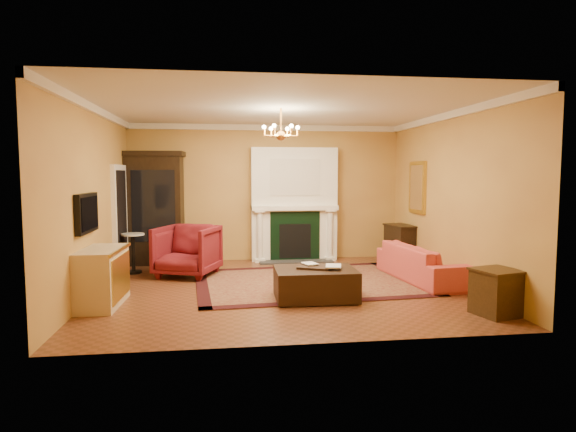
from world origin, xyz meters
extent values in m
cube|color=brown|center=(0.00, 0.00, -0.01)|extent=(6.00, 5.50, 0.02)
cube|color=silver|center=(0.00, 0.00, 3.01)|extent=(6.00, 5.50, 0.02)
cube|color=gold|center=(0.00, 2.76, 1.50)|extent=(6.00, 0.02, 3.00)
cube|color=gold|center=(0.00, -2.76, 1.50)|extent=(6.00, 0.02, 3.00)
cube|color=gold|center=(-3.01, 0.00, 1.50)|extent=(0.02, 5.50, 3.00)
cube|color=gold|center=(3.01, 0.00, 1.50)|extent=(0.02, 5.50, 3.00)
cube|color=white|center=(0.60, 2.59, 1.25)|extent=(1.90, 0.32, 2.50)
cube|color=silver|center=(0.60, 2.42, 1.85)|extent=(1.10, 0.01, 0.80)
cube|color=black|center=(0.60, 2.42, 0.55)|extent=(1.10, 0.02, 1.10)
cube|color=black|center=(0.60, 2.42, 0.45)|extent=(0.70, 0.02, 0.75)
cube|color=#333333|center=(0.60, 2.30, 0.02)|extent=(1.60, 0.50, 0.04)
cube|color=white|center=(0.60, 2.53, 1.18)|extent=(1.90, 0.44, 0.10)
cylinder|color=white|center=(-0.18, 2.41, 0.59)|extent=(0.14, 0.14, 1.18)
cylinder|color=white|center=(1.38, 2.41, 0.59)|extent=(0.14, 0.14, 1.18)
cube|color=white|center=(0.00, 2.71, 2.94)|extent=(6.00, 0.08, 0.12)
cube|color=white|center=(-2.96, 0.00, 2.94)|extent=(0.08, 5.50, 0.12)
cube|color=white|center=(2.96, 0.00, 2.94)|extent=(0.08, 5.50, 0.12)
cube|color=silver|center=(-2.96, 1.70, 1.05)|extent=(0.08, 1.05, 2.10)
cube|color=black|center=(-2.92, 1.70, 1.02)|extent=(0.02, 0.85, 1.95)
cube|color=black|center=(-2.95, -0.60, 1.35)|extent=(0.08, 0.95, 0.58)
cube|color=black|center=(-2.90, -0.60, 1.35)|extent=(0.01, 0.85, 0.48)
cube|color=gold|center=(2.97, 1.40, 1.65)|extent=(0.05, 0.76, 1.05)
cube|color=white|center=(2.94, 1.40, 1.65)|extent=(0.01, 0.62, 0.90)
cylinder|color=gold|center=(0.00, 0.00, 2.80)|extent=(0.03, 0.03, 0.40)
sphere|color=gold|center=(0.00, 0.00, 2.55)|extent=(0.16, 0.16, 0.16)
sphere|color=#FFE5B2|center=(0.28, 0.00, 2.69)|extent=(0.07, 0.07, 0.07)
sphere|color=#FFE5B2|center=(0.14, 0.24, 2.69)|extent=(0.07, 0.07, 0.07)
sphere|color=#FFE5B2|center=(-0.14, 0.24, 2.69)|extent=(0.07, 0.07, 0.07)
sphere|color=#FFE5B2|center=(-0.28, 0.00, 2.69)|extent=(0.07, 0.07, 0.07)
sphere|color=#FFE5B2|center=(-0.14, -0.24, 2.69)|extent=(0.07, 0.07, 0.07)
sphere|color=#FFE5B2|center=(0.14, -0.24, 2.69)|extent=(0.07, 0.07, 0.07)
cube|color=#4C1010|center=(0.51, 0.33, 0.01)|extent=(4.10, 3.20, 0.02)
cube|color=black|center=(-2.40, 2.49, 1.15)|extent=(1.18, 0.60, 2.29)
imported|color=maroon|center=(-1.64, 1.15, 0.53)|extent=(1.30, 1.26, 1.06)
cylinder|color=black|center=(-2.70, 1.56, 0.02)|extent=(0.30, 0.30, 0.04)
cylinder|color=black|center=(-2.70, 1.56, 0.39)|extent=(0.07, 0.07, 0.70)
cylinder|color=white|center=(-2.70, 1.56, 0.76)|extent=(0.43, 0.43, 0.03)
cube|color=tan|center=(-2.73, -0.76, 0.42)|extent=(0.57, 1.15, 0.84)
imported|color=#BF473C|center=(2.62, 0.20, 0.43)|extent=(0.85, 2.26, 0.86)
cube|color=#38220F|center=(2.72, -1.98, 0.30)|extent=(0.63, 0.63, 0.60)
cube|color=black|center=(2.78, 1.78, 0.41)|extent=(0.53, 0.79, 0.81)
cube|color=black|center=(0.43, -0.83, 0.24)|extent=(1.24, 0.92, 0.46)
cube|color=black|center=(0.44, -0.76, 0.49)|extent=(0.61, 0.55, 0.03)
imported|color=gray|center=(0.29, -0.67, 0.64)|extent=(0.19, 0.08, 0.26)
imported|color=gray|center=(0.59, -0.85, 0.67)|extent=(0.23, 0.08, 0.32)
cylinder|color=gray|center=(-0.17, 2.53, 1.28)|extent=(0.11, 0.11, 0.09)
cone|color=#103B1A|center=(-0.17, 2.53, 1.50)|extent=(0.16, 0.16, 0.35)
cylinder|color=gray|center=(1.17, 2.53, 1.28)|extent=(0.12, 0.12, 0.10)
cone|color=#103B1A|center=(1.17, 2.53, 1.52)|extent=(0.18, 0.18, 0.38)
camera|label=1|loc=(-0.95, -7.97, 1.92)|focal=30.00mm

